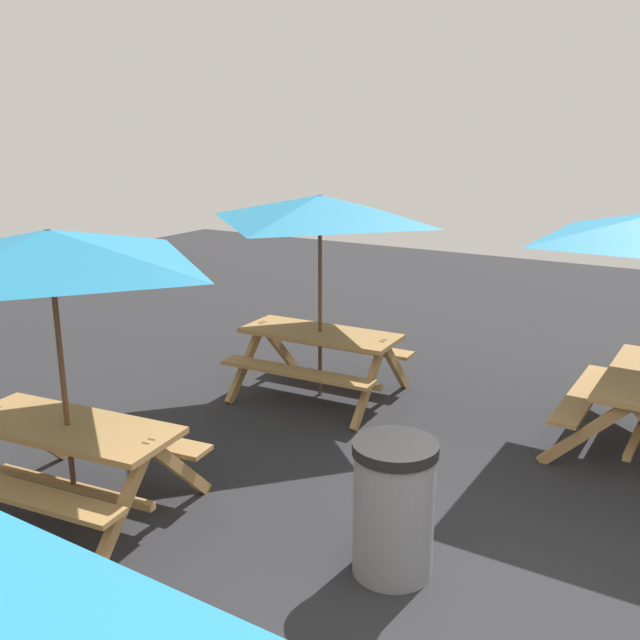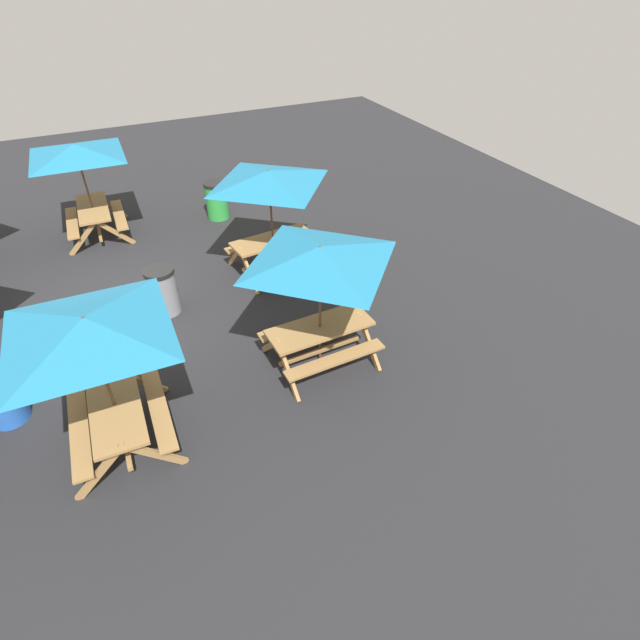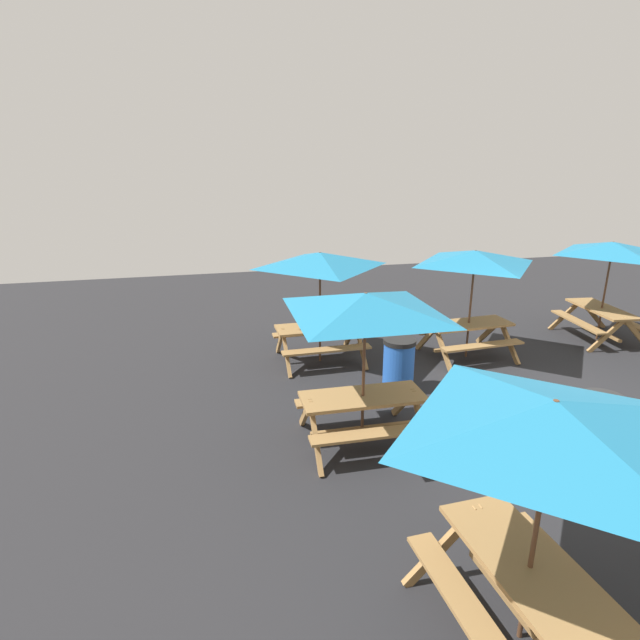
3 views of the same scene
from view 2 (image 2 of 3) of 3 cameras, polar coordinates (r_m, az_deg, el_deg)
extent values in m
plane|color=#232326|center=(10.83, -22.24, 0.81)|extent=(25.80, 25.80, 0.00)
cube|color=olive|center=(8.45, 0.00, -0.86)|extent=(1.83, 0.77, 0.05)
cube|color=olive|center=(9.01, -1.62, -0.38)|extent=(1.81, 0.33, 0.04)
cube|color=olive|center=(8.27, 1.78, -4.54)|extent=(1.81, 0.33, 0.04)
cube|color=olive|center=(9.23, 3.24, -0.01)|extent=(0.09, 0.80, 0.81)
cube|color=olive|center=(8.75, 5.65, -2.59)|extent=(0.09, 0.80, 0.81)
cube|color=olive|center=(8.69, -5.69, -2.93)|extent=(0.09, 0.80, 0.81)
cube|color=olive|center=(8.19, -3.67, -5.87)|extent=(0.09, 0.80, 0.81)
cube|color=olive|center=(8.78, 0.00, -3.52)|extent=(1.56, 0.13, 0.06)
cylinder|color=brown|center=(8.20, 0.00, 1.39)|extent=(0.04, 0.04, 2.30)
pyramid|color=teal|center=(7.65, 0.00, 7.51)|extent=(2.07, 2.07, 0.28)
cube|color=olive|center=(7.72, -22.41, -8.95)|extent=(0.74, 1.81, 0.05)
cube|color=olive|center=(7.98, -25.81, -11.33)|extent=(0.30, 1.81, 0.04)
cube|color=olive|center=(7.89, -18.00, -9.43)|extent=(0.30, 1.81, 0.04)
cube|color=olive|center=(8.58, -24.76, -7.72)|extent=(0.80, 0.08, 0.81)
cube|color=olive|center=(8.52, -19.99, -6.53)|extent=(0.80, 0.08, 0.81)
cube|color=olive|center=(7.49, -23.89, -15.65)|extent=(0.80, 0.08, 0.81)
cube|color=olive|center=(7.42, -18.26, -14.33)|extent=(0.80, 0.08, 0.81)
cube|color=olive|center=(8.08, -21.54, -11.52)|extent=(0.10, 1.56, 0.06)
cylinder|color=brown|center=(7.45, -23.15, -6.76)|extent=(0.04, 0.04, 2.30)
pyramid|color=teal|center=(6.83, -25.18, -0.63)|extent=(2.83, 2.83, 0.28)
cube|color=olive|center=(13.67, -24.55, 11.58)|extent=(0.75, 1.82, 0.05)
cube|color=olive|center=(13.81, -26.47, 9.91)|extent=(0.31, 1.81, 0.04)
cube|color=olive|center=(13.77, -21.98, 11.09)|extent=(0.31, 1.81, 0.04)
cube|color=olive|center=(14.55, -25.80, 11.08)|extent=(0.80, 0.08, 0.81)
cube|color=olive|center=(14.52, -22.96, 11.82)|extent=(0.80, 0.08, 0.81)
cube|color=olive|center=(13.12, -25.45, 8.44)|extent=(0.80, 0.08, 0.81)
cube|color=olive|center=(13.10, -22.33, 9.26)|extent=(0.80, 0.08, 0.81)
cube|color=olive|center=(13.88, -23.99, 9.67)|extent=(0.11, 1.56, 0.06)
cylinder|color=brown|center=(13.52, -25.00, 13.13)|extent=(0.04, 0.04, 2.30)
pyramid|color=teal|center=(13.19, -26.18, 17.06)|extent=(2.83, 2.83, 0.28)
cube|color=olive|center=(11.08, -5.41, 9.12)|extent=(1.87, 0.90, 0.05)
cube|color=olive|center=(11.66, -6.59, 8.94)|extent=(1.82, 0.46, 0.04)
cube|color=olive|center=(10.80, -3.96, 6.61)|extent=(1.82, 0.46, 0.04)
cube|color=olive|center=(11.86, -2.75, 9.24)|extent=(0.15, 0.80, 0.81)
cube|color=olive|center=(11.31, -0.90, 7.76)|extent=(0.15, 0.80, 0.81)
cube|color=olive|center=(11.29, -9.70, 7.13)|extent=(0.15, 0.80, 0.81)
cube|color=olive|center=(10.70, -8.10, 5.49)|extent=(0.15, 0.80, 0.81)
cube|color=olive|center=(11.34, -5.25, 6.81)|extent=(1.56, 0.24, 0.06)
cylinder|color=brown|center=(10.90, -5.53, 11.02)|extent=(0.04, 0.04, 2.30)
pyramid|color=teal|center=(10.49, -5.87, 15.96)|extent=(2.21, 2.21, 0.28)
cylinder|color=green|center=(13.79, -11.71, 13.11)|extent=(0.56, 0.56, 0.90)
cylinder|color=black|center=(13.60, -11.98, 14.98)|extent=(0.59, 0.59, 0.08)
cylinder|color=gray|center=(10.27, -17.48, 3.01)|extent=(0.56, 0.56, 0.90)
cylinder|color=black|center=(10.02, -17.99, 5.31)|extent=(0.59, 0.59, 0.08)
cylinder|color=blue|center=(9.05, -32.65, -7.47)|extent=(0.56, 0.56, 0.90)
camera|label=1|loc=(13.04, -31.51, 19.46)|focal=40.00mm
camera|label=3|loc=(6.95, 32.80, 15.12)|focal=28.00mm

